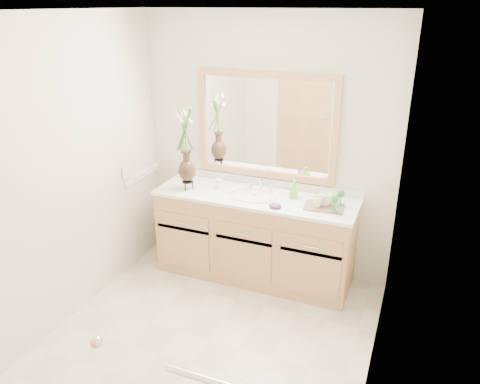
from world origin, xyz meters
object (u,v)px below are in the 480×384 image
at_px(flower_vase, 185,135).
at_px(tray, 324,207).
at_px(tumbler, 219,184).
at_px(soap_bottle, 294,190).

height_order(flower_vase, tray, flower_vase).
bearing_deg(flower_vase, tumbler, 27.99).
relative_size(flower_vase, tumbler, 9.08).
distance_m(tumbler, tray, 1.02).
relative_size(flower_vase, soap_bottle, 5.07).
bearing_deg(soap_bottle, tumbler, 164.45).
bearing_deg(flower_vase, tray, 2.28).
relative_size(tumbler, tray, 0.26).
bearing_deg(tray, flower_vase, 177.31).
bearing_deg(tumbler, soap_bottle, 2.54).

